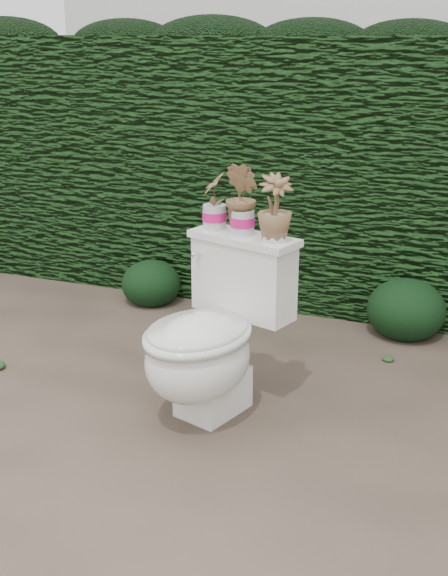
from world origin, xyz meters
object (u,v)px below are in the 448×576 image
at_px(potted_plant_left, 214,202).
at_px(potted_plant_right, 275,210).
at_px(toilet, 210,340).
at_px(potted_plant_center, 243,200).

xyz_separation_m(potted_plant_left, potted_plant_right, (0.31, -0.10, 0.01)).
distance_m(toilet, potted_plant_center, 0.62).
bearing_deg(potted_plant_right, potted_plant_center, 125.37).
xyz_separation_m(toilet, potted_plant_right, (0.22, 0.18, 0.56)).
relative_size(toilet, potted_plant_center, 2.56).
xyz_separation_m(potted_plant_center, potted_plant_right, (0.16, -0.05, -0.02)).
bearing_deg(toilet, potted_plant_center, 92.04).
relative_size(potted_plant_center, potted_plant_right, 1.13).
bearing_deg(potted_plant_center, toilet, -65.09).
height_order(toilet, potted_plant_center, potted_plant_center).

